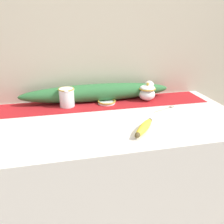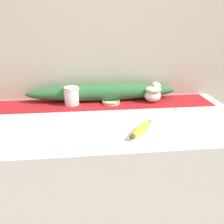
{
  "view_description": "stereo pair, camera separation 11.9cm",
  "coord_description": "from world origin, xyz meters",
  "px_view_note": "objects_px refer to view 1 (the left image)",
  "views": [
    {
      "loc": [
        -0.2,
        -1.1,
        1.43
      ],
      "look_at": [
        0.03,
        -0.03,
        0.96
      ],
      "focal_mm": 35.0,
      "sensor_mm": 36.0,
      "label": 1
    },
    {
      "loc": [
        -0.08,
        -1.12,
        1.43
      ],
      "look_at": [
        0.03,
        -0.03,
        0.96
      ],
      "focal_mm": 35.0,
      "sensor_mm": 36.0,
      "label": 2
    }
  ],
  "objects_px": {
    "banana": "(144,127)",
    "sugar_bowl": "(147,92)",
    "spoon": "(170,107)",
    "cream_pitcher": "(67,97)",
    "small_dish": "(107,102)"
  },
  "relations": [
    {
      "from": "cream_pitcher",
      "to": "banana",
      "type": "xyz_separation_m",
      "value": [
        0.36,
        -0.42,
        -0.05
      ]
    },
    {
      "from": "sugar_bowl",
      "to": "banana",
      "type": "height_order",
      "value": "sugar_bowl"
    },
    {
      "from": "banana",
      "to": "spoon",
      "type": "height_order",
      "value": "banana"
    },
    {
      "from": "cream_pitcher",
      "to": "sugar_bowl",
      "type": "relative_size",
      "value": 0.98
    },
    {
      "from": "banana",
      "to": "spoon",
      "type": "xyz_separation_m",
      "value": [
        0.27,
        0.27,
        -0.02
      ]
    },
    {
      "from": "small_dish",
      "to": "spoon",
      "type": "relative_size",
      "value": 0.72
    },
    {
      "from": "small_dish",
      "to": "banana",
      "type": "bearing_deg",
      "value": -75.55
    },
    {
      "from": "cream_pitcher",
      "to": "spoon",
      "type": "relative_size",
      "value": 0.73
    },
    {
      "from": "cream_pitcher",
      "to": "small_dish",
      "type": "relative_size",
      "value": 1.01
    },
    {
      "from": "small_dish",
      "to": "spoon",
      "type": "distance_m",
      "value": 0.41
    },
    {
      "from": "cream_pitcher",
      "to": "small_dish",
      "type": "xyz_separation_m",
      "value": [
        0.25,
        -0.01,
        -0.05
      ]
    },
    {
      "from": "small_dish",
      "to": "banana",
      "type": "distance_m",
      "value": 0.43
    },
    {
      "from": "banana",
      "to": "sugar_bowl",
      "type": "bearing_deg",
      "value": 67.67
    },
    {
      "from": "cream_pitcher",
      "to": "spoon",
      "type": "height_order",
      "value": "cream_pitcher"
    },
    {
      "from": "cream_pitcher",
      "to": "sugar_bowl",
      "type": "xyz_separation_m",
      "value": [
        0.54,
        -0.0,
        -0.01
      ]
    }
  ]
}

